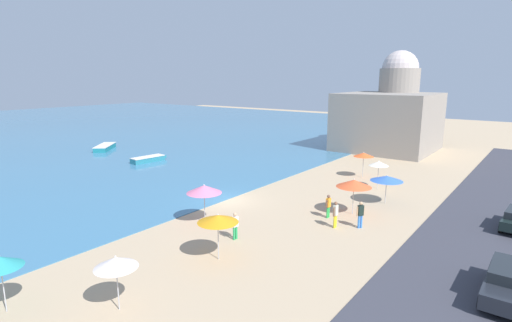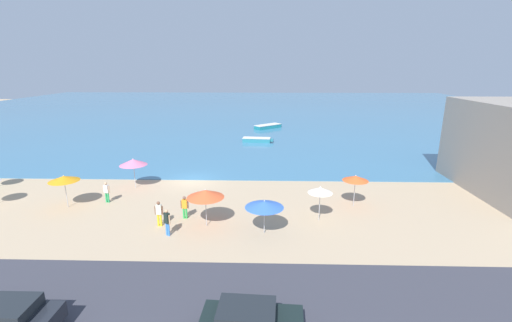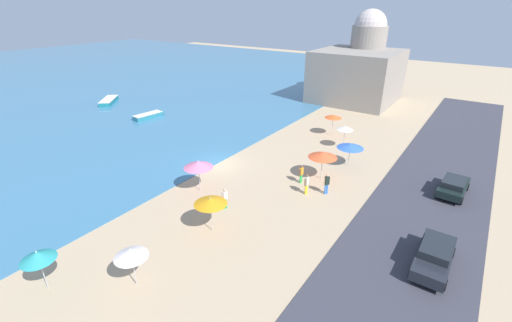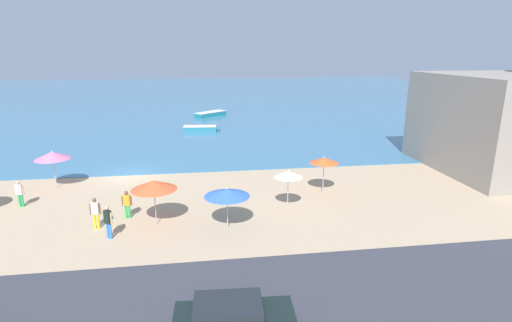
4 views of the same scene
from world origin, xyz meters
TOP-DOWN VIEW (x-y plane):
  - ground_plane at (0.00, 0.00)m, footprint 160.00×160.00m
  - coastal_road at (0.00, -18.00)m, footprint 80.00×8.00m
  - beach_umbrella_0 at (-17.11, -2.81)m, footprint 1.76×1.76m
  - beach_umbrella_1 at (10.64, -8.40)m, footprint 1.70×1.70m
  - beach_umbrella_2 at (6.84, -10.42)m, footprint 2.47×2.47m
  - beach_umbrella_3 at (-8.14, -6.60)m, footprint 2.20×2.20m
  - beach_umbrella_4 at (13.67, -5.80)m, footprint 1.94×1.94m
  - beach_umbrella_5 at (-14.20, -6.44)m, footprint 1.80×1.80m
  - beach_umbrella_6 at (2.96, -9.42)m, footprint 2.49×2.49m
  - beach_umbrella_7 at (-4.59, -2.16)m, footprint 2.35×2.35m
  - bather_0 at (-0.18, -9.57)m, footprint 0.57×0.22m
  - bather_1 at (-5.53, -5.59)m, footprint 0.56×0.28m
  - bather_2 at (1.26, -8.34)m, footprint 0.57×0.24m
  - bather_3 at (0.74, -10.89)m, footprint 0.48×0.39m
  - parked_car_0 at (-3.52, -19.45)m, footprint 4.58×1.88m
  - skiff_nearshore at (5.69, 16.77)m, footprint 4.35×1.67m
  - skiff_offshore at (7.30, 27.88)m, footprint 4.84×4.40m
  - harbor_fortress at (31.38, -2.35)m, footprint 12.40×11.67m

SIDE VIEW (x-z plane):
  - ground_plane at x=0.00m, z-range 0.00..0.00m
  - coastal_road at x=0.00m, z-range 0.00..0.06m
  - skiff_nearshore at x=5.69m, z-range 0.05..0.68m
  - skiff_offshore at x=7.30m, z-range 0.05..0.71m
  - parked_car_0 at x=-3.52m, z-range 0.11..1.59m
  - bather_2 at x=1.26m, z-range 0.10..1.75m
  - bather_1 at x=-5.53m, z-range 0.10..1.79m
  - bather_0 at x=-0.18m, z-range 0.11..1.87m
  - bather_3 at x=0.74m, z-range 0.11..1.89m
  - beach_umbrella_2 at x=6.84m, z-range 0.86..3.14m
  - beach_umbrella_5 at x=-14.20m, z-range 0.92..3.36m
  - beach_umbrella_0 at x=-17.11m, z-range 0.96..3.50m
  - beach_umbrella_1 at x=10.64m, z-range 0.99..3.50m
  - beach_umbrella_4 at x=13.67m, z-range 1.00..3.52m
  - beach_umbrella_6 at x=2.96m, z-range 0.98..3.59m
  - beach_umbrella_3 at x=-8.14m, z-range 1.01..3.57m
  - beach_umbrella_7 at x=-4.59m, z-range 1.00..3.68m
  - harbor_fortress at x=31.38m, z-range -1.96..11.27m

